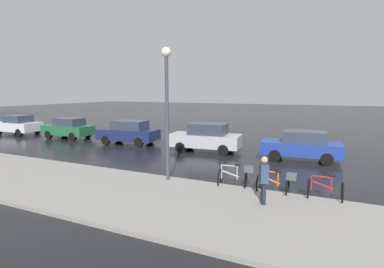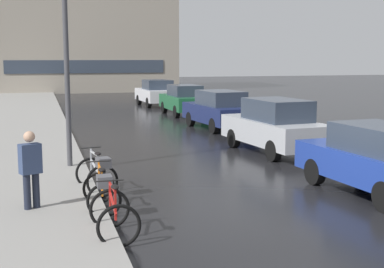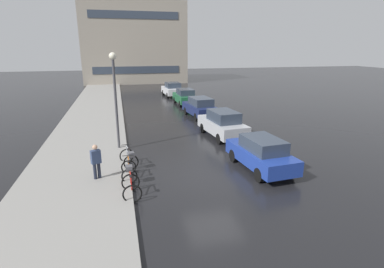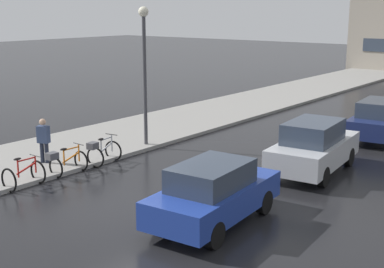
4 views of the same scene
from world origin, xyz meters
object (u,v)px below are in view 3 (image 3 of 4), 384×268
object	(u,v)px
car_white	(173,89)
car_navy	(200,107)
car_blue	(261,153)
pedestrian	(96,161)
streetlamp	(115,88)
bicycle_nearest	(131,187)
bicycle_second	(129,170)
bicycle_third	(129,157)
car_green	(185,97)
car_silver	(222,124)

from	to	relation	value
car_white	car_navy	bearing A→B (deg)	-88.75
car_blue	pedestrian	xyz separation A→B (m)	(-7.51, 0.47, 0.14)
car_white	streetlamp	size ratio (longest dim) A/B	0.75
bicycle_nearest	streetlamp	xyz separation A→B (m)	(-0.41, 5.85, 3.11)
pedestrian	car_white	bearing A→B (deg)	71.73
bicycle_second	car_white	xyz separation A→B (m)	(6.09, 22.75, 0.34)
bicycle_third	car_white	bearing A→B (deg)	74.18
car_navy	streetlamp	bearing A→B (deg)	-133.91
car_green	streetlamp	bearing A→B (deg)	-117.73
car_blue	bicycle_second	bearing A→B (deg)	177.66
pedestrian	streetlamp	distance (m)	4.90
car_navy	pedestrian	distance (m)	13.47
bicycle_second	car_blue	xyz separation A→B (m)	(6.16, -0.25, 0.33)
bicycle_third	car_navy	xyz separation A→B (m)	(6.26, 9.73, 0.34)
car_silver	streetlamp	world-z (taller)	streetlamp
bicycle_second	pedestrian	bearing A→B (deg)	170.88
bicycle_nearest	car_blue	xyz separation A→B (m)	(6.14, 1.32, 0.40)
car_blue	car_navy	world-z (taller)	car_navy
streetlamp	pedestrian	bearing A→B (deg)	-103.28
bicycle_second	streetlamp	xyz separation A→B (m)	(-0.39, 4.28, 3.04)
bicycle_nearest	car_green	world-z (taller)	car_green
bicycle_second	bicycle_third	world-z (taller)	bicycle_third
bicycle_nearest	car_silver	distance (m)	9.27
bicycle_second	pedestrian	world-z (taller)	pedestrian
pedestrian	streetlamp	xyz separation A→B (m)	(0.96, 4.07, 2.57)
bicycle_second	car_navy	bearing A→B (deg)	60.66
car_green	pedestrian	distance (m)	18.56
bicycle_third	car_navy	world-z (taller)	car_navy
car_blue	car_green	distance (m)	17.36
bicycle_second	streetlamp	bearing A→B (deg)	95.23
bicycle_third	car_white	distance (m)	22.04
bicycle_second	car_navy	distance (m)	12.94
car_blue	car_silver	bearing A→B (deg)	89.59
bicycle_second	car_blue	bearing A→B (deg)	-2.34
bicycle_third	car_blue	bearing A→B (deg)	-16.47
car_green	car_white	xyz separation A→B (m)	(-0.26, 5.65, 0.00)
bicycle_second	car_green	world-z (taller)	car_green
bicycle_third	car_silver	xyz separation A→B (m)	(6.12, 3.78, 0.37)
bicycle_third	pedestrian	world-z (taller)	pedestrian
bicycle_third	car_blue	xyz separation A→B (m)	(6.08, -1.80, 0.31)
bicycle_third	streetlamp	size ratio (longest dim) A/B	0.26
bicycle_second	car_silver	xyz separation A→B (m)	(6.20, 5.33, 0.39)
car_blue	car_white	world-z (taller)	car_white
car_silver	streetlamp	distance (m)	7.18
bicycle_third	streetlamp	bearing A→B (deg)	99.81
bicycle_third	pedestrian	size ratio (longest dim) A/B	0.82
car_blue	car_navy	distance (m)	11.53
bicycle_nearest	car_blue	size ratio (longest dim) A/B	0.26
car_white	pedestrian	size ratio (longest dim) A/B	2.40
car_blue	pedestrian	bearing A→B (deg)	176.42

